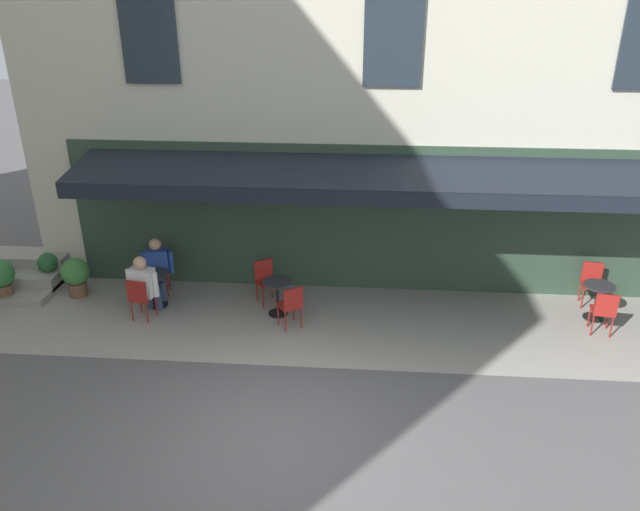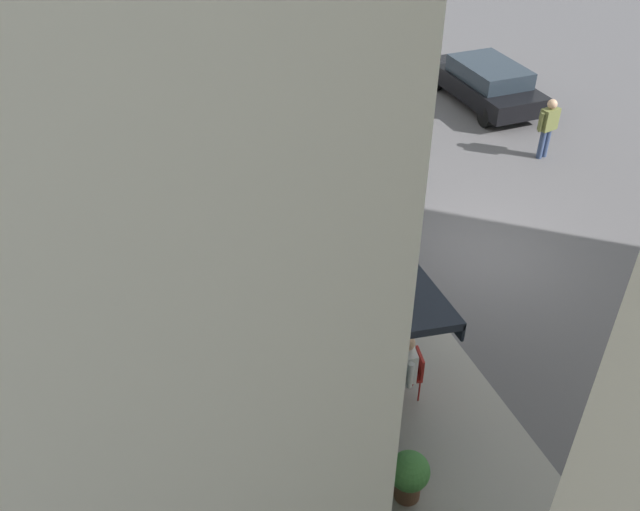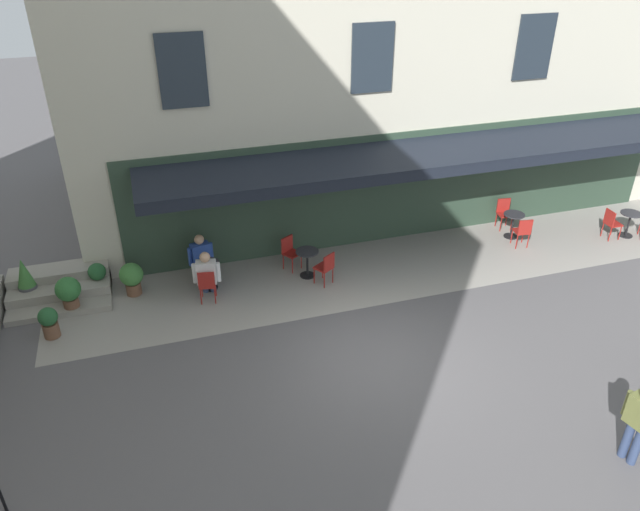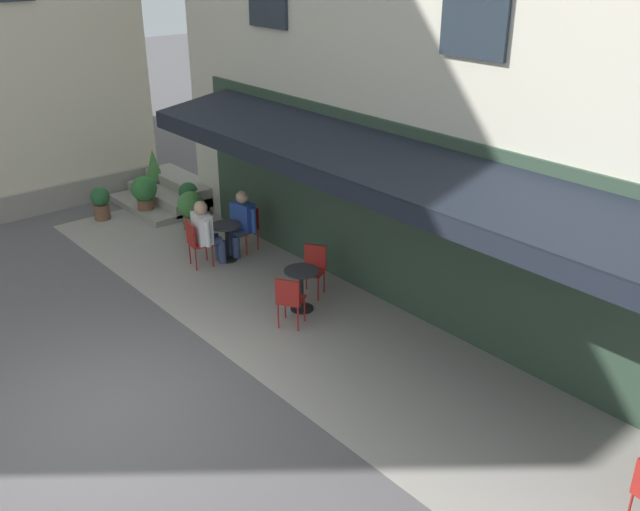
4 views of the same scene
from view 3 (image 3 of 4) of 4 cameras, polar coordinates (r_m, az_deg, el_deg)
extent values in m
plane|color=#565456|center=(13.30, 5.15, -9.53)|extent=(70.00, 70.00, 0.00)
cube|color=gray|center=(17.03, 11.10, -0.33)|extent=(20.50, 3.20, 0.01)
cube|color=#2D4233|center=(17.45, 8.54, 6.57)|extent=(16.00, 0.06, 3.20)
cube|color=black|center=(16.31, 10.08, 9.49)|extent=(15.00, 1.70, 0.36)
cube|color=black|center=(15.71, 11.34, 7.66)|extent=(15.00, 0.04, 0.28)
cube|color=#232D38|center=(18.08, 19.59, 18.06)|extent=(1.10, 0.06, 1.70)
cube|color=#232D38|center=(15.84, 4.97, 18.08)|extent=(1.10, 0.06, 1.70)
cube|color=#232D38|center=(14.78, -12.88, 16.62)|extent=(1.10, 0.06, 1.70)
cube|color=gray|center=(16.16, -23.27, -3.93)|extent=(2.40, 1.40, 0.15)
cube|color=gray|center=(16.38, -23.30, -2.84)|extent=(2.40, 1.05, 0.30)
cube|color=gray|center=(16.61, -23.34, -1.77)|extent=(2.40, 0.70, 0.45)
cylinder|color=black|center=(18.72, 17.54, 1.74)|extent=(0.40, 0.40, 0.03)
cylinder|color=black|center=(18.56, 17.70, 2.68)|extent=(0.06, 0.06, 0.72)
cylinder|color=#2D2D33|center=(18.40, 17.88, 3.71)|extent=(0.60, 0.60, 0.03)
cylinder|color=maroon|center=(18.40, 18.60, 1.79)|extent=(0.03, 0.03, 0.45)
cylinder|color=maroon|center=(18.25, 17.64, 1.72)|extent=(0.03, 0.03, 0.45)
cylinder|color=maroon|center=(18.14, 19.05, 1.29)|extent=(0.03, 0.03, 0.45)
cylinder|color=maroon|center=(17.99, 18.08, 1.21)|extent=(0.03, 0.03, 0.45)
cube|color=maroon|center=(18.08, 18.47, 2.19)|extent=(0.45, 0.45, 0.04)
cube|color=maroon|center=(17.84, 18.82, 2.57)|extent=(0.40, 0.10, 0.42)
cylinder|color=maroon|center=(18.85, 16.69, 2.81)|extent=(0.03, 0.03, 0.45)
cylinder|color=maroon|center=(19.00, 17.62, 2.87)|extent=(0.03, 0.03, 0.45)
cylinder|color=maroon|center=(19.12, 16.28, 3.27)|extent=(0.03, 0.03, 0.45)
cylinder|color=maroon|center=(19.26, 17.20, 3.33)|extent=(0.03, 0.03, 0.45)
cube|color=maroon|center=(18.95, 17.06, 3.73)|extent=(0.45, 0.45, 0.04)
cube|color=maroon|center=(19.00, 16.94, 4.59)|extent=(0.40, 0.09, 0.42)
cylinder|color=black|center=(15.96, -1.19, -1.88)|extent=(0.40, 0.40, 0.03)
cylinder|color=black|center=(15.78, -1.21, -0.82)|extent=(0.06, 0.06, 0.72)
cylinder|color=#2D2D33|center=(15.59, -1.22, 0.37)|extent=(0.60, 0.60, 0.03)
cylinder|color=maroon|center=(15.75, 0.25, -1.45)|extent=(0.03, 0.03, 0.45)
cylinder|color=maroon|center=(15.53, -0.56, -1.95)|extent=(0.03, 0.03, 0.45)
cylinder|color=maroon|center=(15.56, 1.21, -1.87)|extent=(0.03, 0.03, 0.45)
cylinder|color=maroon|center=(15.34, 0.41, -2.38)|extent=(0.03, 0.03, 0.45)
cube|color=maroon|center=(15.41, 0.33, -1.14)|extent=(0.55, 0.55, 0.04)
cube|color=maroon|center=(15.20, 0.85, -0.62)|extent=(0.36, 0.25, 0.42)
cylinder|color=maroon|center=(15.97, -2.62, -1.00)|extent=(0.03, 0.03, 0.45)
cylinder|color=maroon|center=(16.18, -1.78, -0.54)|extent=(0.03, 0.03, 0.45)
cylinder|color=maroon|center=(16.17, -3.49, -0.59)|extent=(0.03, 0.03, 0.45)
cylinder|color=maroon|center=(16.38, -2.65, -0.14)|extent=(0.03, 0.03, 0.45)
cube|color=maroon|center=(16.05, -2.66, 0.19)|extent=(0.55, 0.55, 0.04)
cube|color=maroon|center=(16.05, -3.14, 1.11)|extent=(0.36, 0.24, 0.42)
cylinder|color=black|center=(15.71, -10.33, -3.00)|extent=(0.40, 0.40, 0.03)
cylinder|color=black|center=(15.52, -10.45, -1.93)|extent=(0.06, 0.06, 0.72)
cylinder|color=#2D2D33|center=(15.33, -10.58, -0.74)|extent=(0.60, 0.60, 0.03)
cylinder|color=maroon|center=(15.26, -9.83, -3.07)|extent=(0.03, 0.03, 0.45)
cylinder|color=maroon|center=(15.29, -11.10, -3.14)|extent=(0.03, 0.03, 0.45)
cylinder|color=maroon|center=(14.98, -9.88, -3.78)|extent=(0.03, 0.03, 0.45)
cylinder|color=maroon|center=(15.01, -11.17, -3.84)|extent=(0.03, 0.03, 0.45)
cube|color=maroon|center=(15.00, -10.58, -2.67)|extent=(0.47, 0.47, 0.04)
cube|color=maroon|center=(14.73, -10.70, -2.30)|extent=(0.40, 0.11, 0.42)
cylinder|color=maroon|center=(15.86, -11.46, -1.86)|extent=(0.03, 0.03, 0.45)
cylinder|color=maroon|center=(15.95, -10.31, -1.55)|extent=(0.03, 0.03, 0.45)
cylinder|color=maroon|center=(16.14, -11.86, -1.31)|extent=(0.03, 0.03, 0.45)
cylinder|color=maroon|center=(16.23, -10.73, -1.00)|extent=(0.03, 0.03, 0.45)
cube|color=maroon|center=(15.92, -11.17, -0.68)|extent=(0.48, 0.48, 0.04)
cube|color=maroon|center=(15.96, -11.47, 0.32)|extent=(0.40, 0.12, 0.42)
cylinder|color=black|center=(20.07, 26.87, 1.72)|extent=(0.40, 0.40, 0.03)
cylinder|color=black|center=(19.93, 27.09, 2.59)|extent=(0.06, 0.06, 0.72)
cylinder|color=#2D2D33|center=(19.78, 27.34, 3.55)|extent=(0.60, 0.60, 0.03)
cylinder|color=maroon|center=(20.24, 27.93, 2.34)|extent=(0.03, 0.03, 0.45)
cylinder|color=maroon|center=(19.63, 26.46, 1.90)|extent=(0.03, 0.03, 0.45)
cylinder|color=maroon|center=(19.85, 25.87, 2.36)|extent=(0.03, 0.03, 0.45)
cylinder|color=maroon|center=(19.42, 25.70, 1.79)|extent=(0.03, 0.03, 0.45)
cylinder|color=maroon|center=(19.64, 25.11, 2.25)|extent=(0.03, 0.03, 0.45)
cube|color=maroon|center=(19.53, 25.94, 2.71)|extent=(0.42, 0.42, 0.04)
cube|color=maroon|center=(19.33, 25.68, 3.26)|extent=(0.06, 0.40, 0.42)
cylinder|color=navy|center=(15.46, -10.08, -2.59)|extent=(0.15, 0.15, 0.47)
cylinder|color=navy|center=(15.18, -10.19, -2.12)|extent=(0.22, 0.37, 0.16)
cylinder|color=navy|center=(15.47, -10.78, -2.63)|extent=(0.15, 0.15, 0.47)
cylinder|color=navy|center=(15.19, -10.90, -2.16)|extent=(0.22, 0.37, 0.16)
cube|color=silver|center=(14.89, -10.68, -1.54)|extent=(0.52, 0.36, 0.58)
sphere|color=tan|center=(14.68, -10.83, -0.15)|extent=(0.26, 0.26, 0.26)
cylinder|color=silver|center=(14.87, -9.56, -1.54)|extent=(0.10, 0.10, 0.51)
cylinder|color=silver|center=(14.93, -11.78, -1.66)|extent=(0.10, 0.10, 0.51)
cylinder|color=navy|center=(15.69, -10.92, -2.14)|extent=(0.15, 0.15, 0.47)
cylinder|color=navy|center=(15.70, -11.22, -1.07)|extent=(0.23, 0.36, 0.16)
cylinder|color=navy|center=(15.74, -10.29, -1.97)|extent=(0.15, 0.15, 0.47)
cylinder|color=navy|center=(15.74, -10.59, -0.90)|extent=(0.23, 0.36, 0.16)
cube|color=#28479E|center=(15.72, -11.21, 0.18)|extent=(0.51, 0.36, 0.57)
sphere|color=tan|center=(15.52, -11.35, 1.49)|extent=(0.25, 0.25, 0.25)
cylinder|color=#28479E|center=(15.66, -12.17, -0.13)|extent=(0.10, 0.10, 0.50)
cylinder|color=#28479E|center=(15.80, -10.24, 0.38)|extent=(0.10, 0.10, 0.50)
cylinder|color=navy|center=(12.18, 27.72, -15.63)|extent=(0.15, 0.15, 0.81)
cylinder|color=navy|center=(12.24, 27.01, -15.16)|extent=(0.15, 0.15, 0.81)
cylinder|color=olive|center=(11.87, 27.02, -12.29)|extent=(0.10, 0.10, 0.51)
cylinder|color=brown|center=(16.27, -20.09, -2.55)|extent=(0.36, 0.36, 0.36)
sphere|color=#23562D|center=(16.09, -20.32, -1.44)|extent=(0.44, 0.44, 0.44)
cylinder|color=brown|center=(15.67, -22.39, -4.32)|extent=(0.37, 0.37, 0.39)
sphere|color=#2D6B33|center=(15.44, -22.71, -2.95)|extent=(0.59, 0.59, 0.59)
cylinder|color=brown|center=(15.00, -24.04, -6.42)|extent=(0.36, 0.36, 0.36)
sphere|color=#23562D|center=(14.81, -24.32, -5.29)|extent=(0.43, 0.43, 0.43)
cylinder|color=#4C4C51|center=(16.50, -25.74, -3.20)|extent=(0.44, 0.44, 0.45)
cone|color=#3D7A38|center=(16.21, -26.19, -1.44)|extent=(0.42, 0.42, 0.74)
cylinder|color=brown|center=(15.86, -17.18, -2.98)|extent=(0.38, 0.38, 0.32)
sphere|color=#3D7A38|center=(15.65, -17.40, -1.72)|extent=(0.59, 0.59, 0.59)
camera|label=1|loc=(6.27, 45.44, -0.72)|focal=34.23mm
camera|label=2|loc=(17.69, -40.36, 24.37)|focal=37.91mm
camera|label=4|loc=(13.79, 44.59, 10.84)|focal=39.14mm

